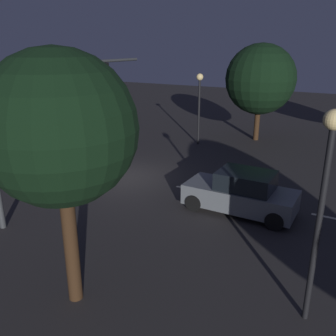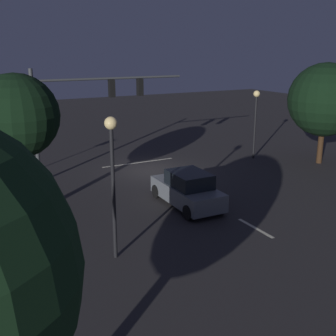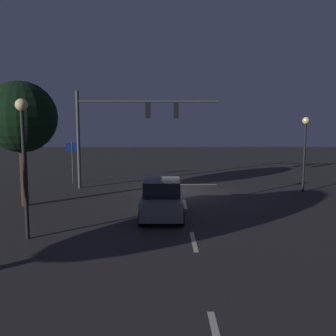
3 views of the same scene
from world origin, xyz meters
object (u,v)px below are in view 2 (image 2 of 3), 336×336
at_px(car_approaching, 187,190).
at_px(street_lamp_right_kerb, 112,162).
at_px(street_lamp_left_kerb, 256,111).
at_px(tree_left_near, 325,100).
at_px(route_sign, 16,141).
at_px(traffic_signal_assembly, 88,101).
at_px(tree_right_far, 17,117).

height_order(car_approaching, street_lamp_right_kerb, street_lamp_right_kerb).
relative_size(street_lamp_left_kerb, tree_left_near, 0.71).
distance_m(car_approaching, street_lamp_left_kerb, 10.69).
relative_size(car_approaching, tree_left_near, 0.68).
height_order(street_lamp_right_kerb, route_sign, street_lamp_right_kerb).
distance_m(traffic_signal_assembly, street_lamp_left_kerb, 11.21).
xyz_separation_m(street_lamp_left_kerb, tree_right_far, (15.73, 3.65, 1.26)).
distance_m(car_approaching, route_sign, 10.86).
bearing_deg(tree_left_near, tree_right_far, 1.82).
bearing_deg(traffic_signal_assembly, street_lamp_right_kerb, 76.41).
relative_size(traffic_signal_assembly, tree_left_near, 1.41).
height_order(traffic_signal_assembly, street_lamp_right_kerb, traffic_signal_assembly).
bearing_deg(car_approaching, tree_right_far, -16.69).
xyz_separation_m(tree_left_near, tree_right_far, (18.71, 0.60, 0.39)).
bearing_deg(street_lamp_right_kerb, car_approaching, -146.43).
relative_size(route_sign, tree_right_far, 0.46).
xyz_separation_m(route_sign, tree_right_far, (0.80, 6.65, 2.41)).
height_order(traffic_signal_assembly, route_sign, traffic_signal_assembly).
bearing_deg(street_lamp_right_kerb, street_lamp_left_kerb, -146.36).
relative_size(street_lamp_left_kerb, street_lamp_right_kerb, 0.90).
height_order(tree_left_near, tree_right_far, tree_left_near).
bearing_deg(car_approaching, traffic_signal_assembly, -71.32).
distance_m(street_lamp_left_kerb, route_sign, 15.27).
relative_size(traffic_signal_assembly, street_lamp_left_kerb, 1.98).
distance_m(traffic_signal_assembly, car_approaching, 8.35).
height_order(route_sign, tree_right_far, tree_right_far).
bearing_deg(traffic_signal_assembly, route_sign, -22.89).
bearing_deg(route_sign, traffic_signal_assembly, 157.11).
xyz_separation_m(street_lamp_left_kerb, route_sign, (14.93, -3.00, -1.15)).
xyz_separation_m(street_lamp_left_kerb, tree_left_near, (-2.98, 3.05, 0.87)).
height_order(traffic_signal_assembly, car_approaching, traffic_signal_assembly).
distance_m(traffic_signal_assembly, route_sign, 4.78).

